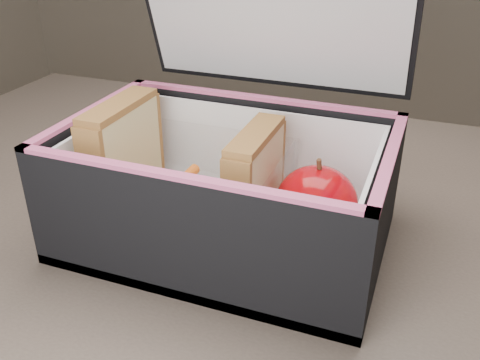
{
  "coord_description": "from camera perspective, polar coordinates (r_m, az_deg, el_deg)",
  "views": [
    {
      "loc": [
        0.11,
        -0.43,
        1.06
      ],
      "look_at": [
        -0.05,
        -0.0,
        0.81
      ],
      "focal_mm": 40.0,
      "sensor_mm": 36.0,
      "label": 1
    }
  ],
  "objects": [
    {
      "name": "kitchen_table",
      "position": [
        0.6,
        4.74,
        -13.88
      ],
      "size": [
        1.2,
        0.8,
        0.75
      ],
      "color": "brown",
      "rests_on": "ground"
    },
    {
      "name": "paper_napkin",
      "position": [
        0.53,
        8.26,
        -5.77
      ],
      "size": [
        0.1,
        0.1,
        0.01
      ],
      "primitive_type": "cube",
      "rotation": [
        0.0,
        0.0,
        0.39
      ],
      "color": "white",
      "rests_on": "lunch_bag"
    },
    {
      "name": "lunch_bag",
      "position": [
        0.52,
        -1.25,
        0.11
      ],
      "size": [
        0.31,
        0.27,
        0.3
      ],
      "color": "black",
      "rests_on": "kitchen_table"
    },
    {
      "name": "red_apple",
      "position": [
        0.5,
        8.14,
        -2.47
      ],
      "size": [
        0.1,
        0.1,
        0.08
      ],
      "rotation": [
        0.0,
        0.0,
        -0.41
      ],
      "color": "#8F0010",
      "rests_on": "paper_napkin"
    },
    {
      "name": "plastic_tub",
      "position": [
        0.53,
        -5.62,
        -0.7
      ],
      "size": [
        0.19,
        0.14,
        0.08
      ],
      "primitive_type": null,
      "color": "white",
      "rests_on": "lunch_bag"
    },
    {
      "name": "carrot_sticks",
      "position": [
        0.53,
        -5.91,
        -2.98
      ],
      "size": [
        0.05,
        0.13,
        0.03
      ],
      "color": "#FF4B11",
      "rests_on": "plastic_tub"
    },
    {
      "name": "sandwich_right",
      "position": [
        0.5,
        1.6,
        -0.41
      ],
      "size": [
        0.03,
        0.1,
        0.11
      ],
      "color": "#D4C387",
      "rests_on": "plastic_tub"
    },
    {
      "name": "sandwich_left",
      "position": [
        0.56,
        -12.3,
        2.49
      ],
      "size": [
        0.03,
        0.1,
        0.12
      ],
      "color": "#D4C387",
      "rests_on": "plastic_tub"
    }
  ]
}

